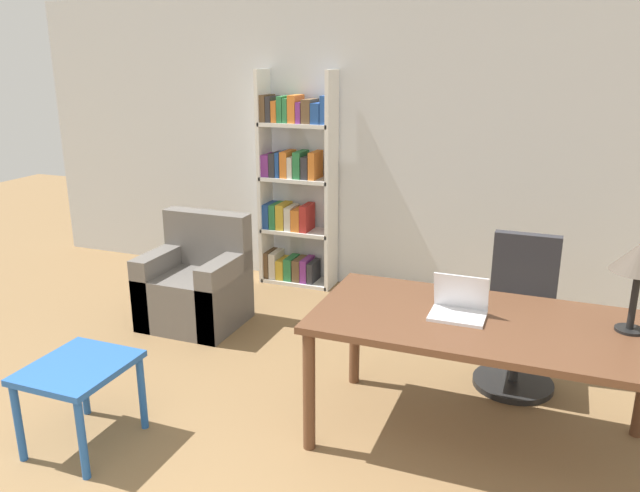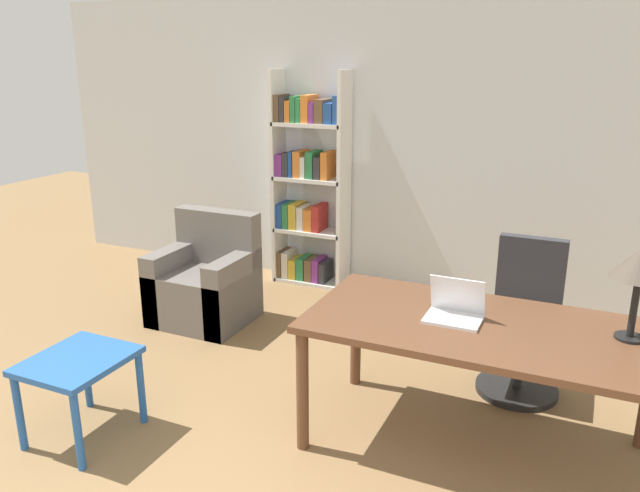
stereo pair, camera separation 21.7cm
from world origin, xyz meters
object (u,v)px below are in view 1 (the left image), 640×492
object	(u,v)px
table_lamp	(640,260)
bookshelf	(295,187)
desk	(484,334)
office_chair	(519,322)
laptop	(459,307)
side_table_blue	(79,378)
armchair	(196,287)

from	to	relation	value
table_lamp	bookshelf	xyz separation A→B (m)	(-2.76, 1.95, -0.20)
desk	bookshelf	bearing A→B (deg)	134.44
office_chair	bookshelf	bearing A→B (deg)	149.93
desk	office_chair	world-z (taller)	office_chair
desk	office_chair	xyz separation A→B (m)	(0.15, 0.81, -0.24)
laptop	side_table_blue	world-z (taller)	laptop
side_table_blue	bookshelf	distance (m)	2.96
armchair	laptop	bearing A→B (deg)	-21.16
office_chair	side_table_blue	size ratio (longest dim) A/B	1.78
desk	bookshelf	size ratio (longest dim) A/B	0.92
office_chair	armchair	world-z (taller)	office_chair
table_lamp	side_table_blue	world-z (taller)	table_lamp
side_table_blue	armchair	world-z (taller)	armchair
desk	side_table_blue	xyz separation A→B (m)	(-2.09, -0.83, -0.26)
laptop	bookshelf	size ratio (longest dim) A/B	0.15
desk	office_chair	bearing A→B (deg)	79.76
table_lamp	armchair	world-z (taller)	table_lamp
office_chair	bookshelf	world-z (taller)	bookshelf
desk	side_table_blue	bearing A→B (deg)	-158.33
bookshelf	office_chair	bearing A→B (deg)	-30.07
bookshelf	desk	bearing A→B (deg)	-45.56
table_lamp	bookshelf	distance (m)	3.38
laptop	bookshelf	bearing A→B (deg)	132.36
table_lamp	bookshelf	world-z (taller)	bookshelf
office_chair	side_table_blue	world-z (taller)	office_chair
laptop	table_lamp	world-z (taller)	table_lamp
side_table_blue	office_chair	bearing A→B (deg)	36.27
laptop	office_chair	size ratio (longest dim) A/B	0.29
desk	table_lamp	world-z (taller)	table_lamp
side_table_blue	desk	bearing A→B (deg)	21.67
side_table_blue	table_lamp	bearing A→B (deg)	18.83
table_lamp	office_chair	size ratio (longest dim) A/B	0.48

